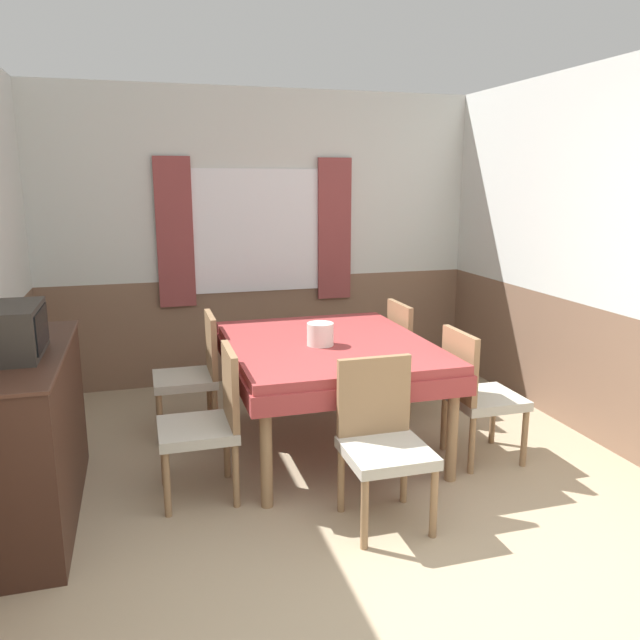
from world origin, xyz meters
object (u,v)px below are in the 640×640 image
Objects in this scene: chair_right_far at (414,353)px; chair_left_near at (209,419)px; chair_head_near at (382,437)px; tv at (12,331)px; sideboard at (29,434)px; chair_left_far at (194,371)px; dining_table at (328,355)px; vase at (320,334)px; chair_right_near at (476,391)px.

chair_left_near is at bearing -60.77° from chair_right_far.
chair_head_near is 1.73m from chair_right_far.
tv is at bearing -14.06° from chair_head_near.
sideboard reaches higher than chair_head_near.
tv reaches higher than chair_left_far.
chair_head_near is at bearing -14.06° from tv.
chair_left_far and chair_left_near have the same top height.
dining_table is 9.25× the size of vase.
chair_right_near reaches higher than dining_table.
dining_table is at bearing 47.86° from vase.
tv reaches higher than chair_right_near.
chair_head_near reaches higher than dining_table.
sideboard is at bearing -70.61° from chair_right_far.
vase is (-0.08, -0.09, 0.18)m from dining_table.
chair_right_near is (0.00, -0.97, 0.00)m from chair_right_far.
chair_right_far is (0.87, 1.49, 0.00)m from chair_head_near.
tv is (-1.84, -0.55, 0.42)m from dining_table.
chair_head_near is 1.00× the size of chair_right_near.
chair_head_near and chair_right_near have the same top height.
chair_right_near is at bearing -90.00° from chair_left_near.
dining_table is at bearing -119.23° from chair_left_far.
sideboard is 2.97× the size of tv.
chair_right_far is at bearing -120.12° from chair_head_near.
chair_head_near is at bearing -58.85° from chair_right_near.
chair_left_near is 1.00× the size of chair_right_far.
chair_right_near is (1.73, 0.00, 0.00)m from chair_left_near.
tv is at bearing -165.28° from vase.
dining_table is at bearing -119.23° from chair_right_near.
chair_left_near is 1.00× the size of chair_right_near.
chair_left_far is 1.35m from sideboard.
tv is (-2.70, -0.06, 0.60)m from chair_right_near.
dining_table is 1.85× the size of chair_head_near.
chair_head_near and chair_right_far have the same top height.
chair_left_near is at bearing 3.75° from tv.
chair_left_far is 0.61× the size of sideboard.
chair_left_far is at bearing -119.23° from chair_right_near.
dining_table is 1.85× the size of chair_left_near.
chair_right_far is 1.00× the size of chair_right_near.
sideboard is (-0.96, 0.02, 0.01)m from chair_left_near.
chair_left_far is 1.73m from chair_head_near.
chair_right_far is (0.87, 0.48, -0.18)m from dining_table.
chair_head_near is (-0.00, -1.01, -0.18)m from dining_table.
chair_left_far is 1.82× the size of tv.
chair_left_near is (0.00, -0.97, 0.00)m from chair_left_far.
dining_table is at bearing 16.63° from tv.
chair_head_near is 1.01m from chair_left_near.
chair_right_far is at bearing -60.77° from chair_left_near.
tv is (-0.97, -1.03, 0.60)m from chair_left_far.
sideboard reaches higher than chair_right_near.
chair_left_near is 1.82× the size of tv.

